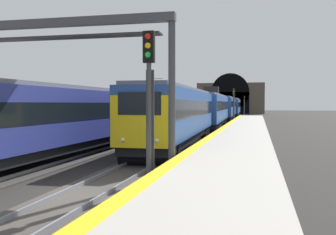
# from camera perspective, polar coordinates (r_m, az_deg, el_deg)

# --- Properties ---
(ground_plane) EXTENTS (320.00, 320.00, 0.00)m
(ground_plane) POSITION_cam_1_polar(r_m,az_deg,el_deg) (12.94, -12.33, -11.46)
(ground_plane) COLOR #282623
(platform_right) EXTENTS (112.00, 3.85, 0.96)m
(platform_right) POSITION_cam_1_polar(r_m,az_deg,el_deg) (11.70, 6.93, -10.48)
(platform_right) COLOR #ADA89E
(platform_right) RESTS_ON ground_plane
(platform_right_edge_strip) EXTENTS (112.00, 0.50, 0.01)m
(platform_right_edge_strip) POSITION_cam_1_polar(r_m,az_deg,el_deg) (11.89, -1.19, -7.89)
(platform_right_edge_strip) COLOR yellow
(platform_right_edge_strip) RESTS_ON platform_right
(track_main_line) EXTENTS (160.00, 2.76, 0.21)m
(track_main_line) POSITION_cam_1_polar(r_m,az_deg,el_deg) (12.93, -12.33, -11.28)
(track_main_line) COLOR #423D38
(track_main_line) RESTS_ON ground_plane
(train_main_approaching) EXTENTS (77.45, 3.31, 4.97)m
(train_main_approaching) POSITION_cam_1_polar(r_m,az_deg,el_deg) (55.47, 7.49, 1.36)
(train_main_approaching) COLOR #264C99
(train_main_approaching) RESTS_ON ground_plane
(train_adjacent_platform) EXTENTS (62.48, 3.16, 4.85)m
(train_adjacent_platform) POSITION_cam_1_polar(r_m,az_deg,el_deg) (40.63, -1.49, 1.03)
(train_adjacent_platform) COLOR navy
(train_adjacent_platform) RESTS_ON ground_plane
(railway_signal_near) EXTENTS (0.39, 0.38, 5.42)m
(railway_signal_near) POSITION_cam_1_polar(r_m,az_deg,el_deg) (13.04, -2.79, 3.19)
(railway_signal_near) COLOR #38383D
(railway_signal_near) RESTS_ON ground_plane
(railway_signal_mid) EXTENTS (0.39, 0.38, 5.25)m
(railway_signal_mid) POSITION_cam_1_polar(r_m,az_deg,el_deg) (58.58, 9.61, 2.22)
(railway_signal_mid) COLOR #4C4C54
(railway_signal_mid) RESTS_ON ground_plane
(railway_signal_far) EXTENTS (0.39, 0.38, 4.97)m
(railway_signal_far) POSITION_cam_1_polar(r_m,az_deg,el_deg) (103.12, 11.12, 2.01)
(railway_signal_far) COLOR #4C4C54
(railway_signal_far) RESTS_ON ground_plane
(overhead_signal_gantry) EXTENTS (0.70, 9.24, 6.59)m
(overhead_signal_gantry) POSITION_cam_1_polar(r_m,az_deg,el_deg) (17.07, -14.47, 8.91)
(overhead_signal_gantry) COLOR #3F3F47
(overhead_signal_gantry) RESTS_ON ground_plane
(tunnel_portal) EXTENTS (2.58, 19.07, 11.52)m
(tunnel_portal) POSITION_cam_1_polar(r_m,az_deg,el_deg) (112.67, 9.12, 2.80)
(tunnel_portal) COLOR #51473D
(tunnel_portal) RESTS_ON ground_plane
(catenary_mast_near) EXTENTS (0.22, 2.02, 7.56)m
(catenary_mast_near) POSITION_cam_1_polar(r_m,az_deg,el_deg) (62.52, -2.43, 2.89)
(catenary_mast_near) COLOR #595B60
(catenary_mast_near) RESTS_ON ground_plane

